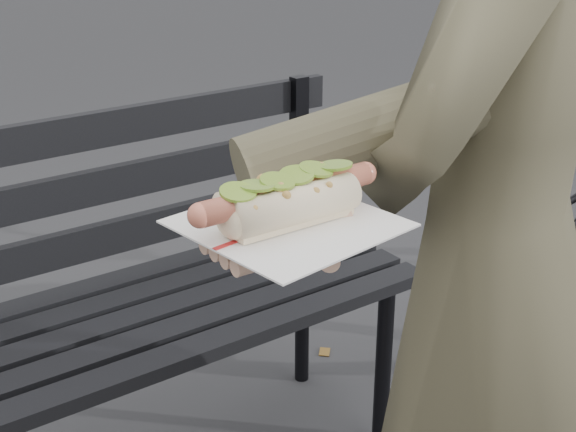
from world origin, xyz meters
The scene contains 3 objects.
park_bench centered at (0.02, 0.87, 0.52)m, with size 1.50×0.44×0.88m.
person centered at (0.40, 0.08, 0.82)m, with size 0.59×0.39×1.63m, color brown.
held_hotdog centered at (0.18, 0.07, 1.05)m, with size 0.64×0.30×0.20m.
Camera 1 is at (-0.45, -0.60, 1.34)m, focal length 50.00 mm.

